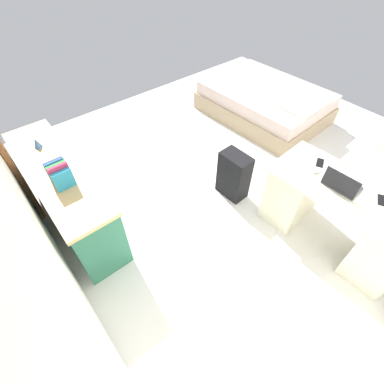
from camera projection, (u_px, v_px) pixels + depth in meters
name	position (u px, v px, depth m)	size (l,w,h in m)	color
ground_plane	(249.00, 181.00, 3.67)	(5.78, 5.78, 0.00)	silver
wall_back	(9.00, 200.00, 1.66)	(4.19, 0.10, 2.70)	white
desk	(336.00, 215.00, 2.79)	(1.47, 0.73, 0.75)	beige
office_chair	(378.00, 172.00, 3.18)	(0.58, 0.58, 0.94)	black
credenza	(67.00, 195.00, 2.96)	(1.80, 0.48, 0.79)	#28664C
bed	(265.00, 102.00, 4.57)	(1.96, 1.48, 0.58)	tan
suitcase_black	(234.00, 175.00, 3.31)	(0.36, 0.22, 0.60)	black
laptop	(341.00, 184.00, 2.52)	(0.32, 0.24, 0.21)	#333338
computer_mouse	(317.00, 170.00, 2.69)	(0.06, 0.10, 0.03)	white
cell_phone_near_laptop	(382.00, 200.00, 2.45)	(0.07, 0.14, 0.01)	black
cell_phone_by_mouse	(320.00, 163.00, 2.78)	(0.07, 0.14, 0.01)	black
book_row	(60.00, 174.00, 2.46)	(0.20, 0.17, 0.23)	teal
figurine_small	(37.00, 143.00, 2.85)	(0.08, 0.08, 0.11)	#4C7FBF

